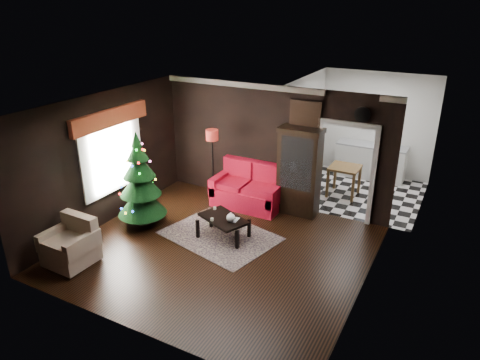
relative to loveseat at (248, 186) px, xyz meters
The scene contains 26 objects.
floor 2.15m from the loveseat, 78.96° to the right, with size 5.50×5.50×0.00m, color black.
ceiling 3.11m from the loveseat, 78.96° to the right, with size 5.50×5.50×0.00m, color white.
wall_back 1.08m from the loveseat, 48.37° to the left, with size 5.50×5.50×0.00m, color black.
wall_front 4.66m from the loveseat, 84.98° to the right, with size 5.50×5.50×0.00m, color black.
wall_left 3.25m from the loveseat, 138.90° to the right, with size 5.50×5.50×0.00m, color black.
wall_right 3.86m from the loveseat, 33.06° to the right, with size 5.50×5.50×0.00m, color black.
doorway 2.22m from the loveseat, 12.09° to the left, with size 1.10×0.10×2.10m, color silver, non-canonical shape.
left_window 3.11m from the loveseat, 141.31° to the right, with size 0.05×1.60×1.40m, color white.
valance 3.40m from the loveseat, 140.32° to the right, with size 0.12×2.10×0.35m, color #993A21.
kitchen_floor 2.91m from the loveseat, 42.88° to the left, with size 3.00×3.00×0.00m, color silver.
kitchen_window 4.17m from the loveseat, 58.30° to the left, with size 0.70×0.06×0.70m, color white.
rug 1.64m from the loveseat, 84.62° to the right, with size 2.21×1.61×0.01m, color #31272E.
loveseat is the anchor object (origin of this frame).
curio_cabinet 1.25m from the loveseat, 10.83° to the left, with size 0.90×0.45×1.90m, color black, non-canonical shape.
floor_lamp 0.95m from the loveseat, behind, with size 0.31×0.31×1.85m, color black, non-canonical shape.
christmas_tree 2.52m from the loveseat, 129.04° to the right, with size 1.02×1.02×1.96m, color black, non-canonical shape.
armchair 4.10m from the loveseat, 115.06° to the right, with size 0.82×0.82×0.84m, color #A1927F, non-canonical shape.
coffee_table 1.61m from the loveseat, 81.23° to the right, with size 0.99×0.59×0.44m, color black, non-canonical shape.
teapot 1.71m from the loveseat, 74.45° to the right, with size 0.20×0.20×0.18m, color white, non-canonical shape.
cup_a 1.34m from the loveseat, 94.27° to the right, with size 0.06×0.06×0.05m, color silver.
cup_b 1.79m from the loveseat, 86.44° to the right, with size 0.06×0.06×0.06m, color beige.
book 1.63m from the loveseat, 75.49° to the right, with size 0.16×0.02×0.22m, color olive.
wall_clock 3.04m from the loveseat, ahead, with size 0.32×0.32×0.06m, color white.
painting 2.13m from the loveseat, 19.40° to the left, with size 0.62×0.05×0.52m, color #AE7046.
kitchen_counter 3.79m from the loveseat, 56.31° to the left, with size 1.80×0.60×0.90m, color silver.
kitchen_table 2.45m from the loveseat, 42.51° to the left, with size 0.70×0.70×0.75m, color brown, non-canonical shape.
Camera 1 is at (3.85, -6.35, 4.55)m, focal length 33.10 mm.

